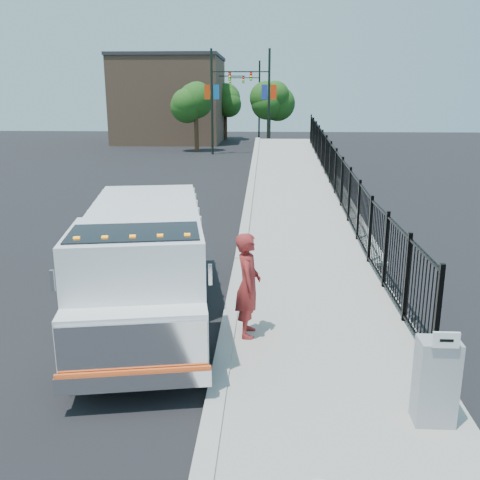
{
  "coord_description": "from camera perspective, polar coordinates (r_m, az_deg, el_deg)",
  "views": [
    {
      "loc": [
        0.74,
        -10.26,
        4.57
      ],
      "look_at": [
        0.1,
        2.0,
        1.23
      ],
      "focal_mm": 40.0,
      "sensor_mm": 36.0,
      "label": 1
    }
  ],
  "objects": [
    {
      "name": "ground",
      "position": [
        11.26,
        -1.06,
        -8.73
      ],
      "size": [
        120.0,
        120.0,
        0.0
      ],
      "primitive_type": "plane",
      "color": "black",
      "rests_on": "ground"
    },
    {
      "name": "sidewalk",
      "position": [
        9.49,
        10.06,
        -13.42
      ],
      "size": [
        3.55,
        12.0,
        0.12
      ],
      "primitive_type": "cube",
      "color": "#9E998E",
      "rests_on": "ground"
    },
    {
      "name": "curb",
      "position": [
        9.43,
        -1.94,
        -13.21
      ],
      "size": [
        0.3,
        12.0,
        0.16
      ],
      "primitive_type": "cube",
      "color": "#ADAAA3",
      "rests_on": "ground"
    },
    {
      "name": "ramp",
      "position": [
        26.69,
        5.94,
        5.27
      ],
      "size": [
        3.95,
        24.06,
        3.19
      ],
      "primitive_type": "cube",
      "rotation": [
        0.06,
        0.0,
        0.0
      ],
      "color": "#9E998E",
      "rests_on": "ground"
    },
    {
      "name": "iron_fence",
      "position": [
        22.74,
        10.1,
        5.69
      ],
      "size": [
        0.1,
        28.0,
        1.8
      ],
      "primitive_type": "cube",
      "color": "black",
      "rests_on": "ground"
    },
    {
      "name": "truck",
      "position": [
        11.06,
        -10.22,
        -1.78
      ],
      "size": [
        3.47,
        7.45,
        2.46
      ],
      "rotation": [
        0.0,
        0.0,
        0.17
      ],
      "color": "black",
      "rests_on": "ground"
    },
    {
      "name": "worker",
      "position": [
        10.06,
        0.86,
        -4.82
      ],
      "size": [
        0.49,
        0.74,
        2.01
      ],
      "primitive_type": "imported",
      "rotation": [
        0.0,
        0.0,
        1.59
      ],
      "color": "maroon",
      "rests_on": "sidewalk"
    },
    {
      "name": "utility_cabinet",
      "position": [
        8.09,
        20.15,
        -13.99
      ],
      "size": [
        0.55,
        0.4,
        1.25
      ],
      "primitive_type": "cube",
      "color": "gray",
      "rests_on": "sidewalk"
    },
    {
      "name": "arrow_sign",
      "position": [
        7.58,
        21.13,
        -9.91
      ],
      "size": [
        0.35,
        0.04,
        0.22
      ],
      "primitive_type": "cube",
      "color": "white",
      "rests_on": "utility_cabinet"
    },
    {
      "name": "light_pole_0",
      "position": [
        42.97,
        -2.6,
        14.92
      ],
      "size": [
        3.77,
        0.22,
        8.0
      ],
      "color": "black",
      "rests_on": "ground"
    },
    {
      "name": "light_pole_1",
      "position": [
        42.92,
        2.68,
        14.92
      ],
      "size": [
        3.78,
        0.22,
        8.0
      ],
      "color": "black",
      "rests_on": "ground"
    },
    {
      "name": "light_pole_2",
      "position": [
        52.85,
        -2.71,
        14.97
      ],
      "size": [
        3.77,
        0.22,
        8.0
      ],
      "color": "black",
      "rests_on": "ground"
    },
    {
      "name": "light_pole_3",
      "position": [
        57.78,
        1.76,
        14.99
      ],
      "size": [
        3.78,
        0.22,
        8.0
      ],
      "color": "black",
      "rests_on": "ground"
    },
    {
      "name": "tree_0",
      "position": [
        44.9,
        -4.73,
        14.38
      ],
      "size": [
        2.97,
        2.97,
        5.49
      ],
      "color": "#382314",
      "rests_on": "ground"
    },
    {
      "name": "tree_1",
      "position": [
        49.54,
        3.12,
        14.48
      ],
      "size": [
        2.87,
        2.87,
        5.44
      ],
      "color": "#382314",
      "rests_on": "ground"
    },
    {
      "name": "tree_2",
      "position": [
        57.41,
        -1.57,
        14.6
      ],
      "size": [
        3.11,
        3.11,
        5.56
      ],
      "color": "#382314",
      "rests_on": "ground"
    },
    {
      "name": "building",
      "position": [
        55.13,
        -7.42,
        14.49
      ],
      "size": [
        10.0,
        10.0,
        8.0
      ],
      "primitive_type": "cube",
      "color": "#8C664C",
      "rests_on": "ground"
    }
  ]
}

